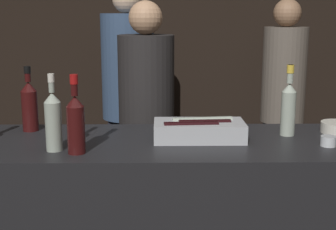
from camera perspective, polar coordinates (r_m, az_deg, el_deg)
name	(u,v)px	position (r m, az deg, el deg)	size (l,w,h in m)	color
wall_back_chalkboard	(165,40)	(4.28, -0.35, 9.12)	(6.40, 0.06, 2.80)	black
ice_bin_with_bottles	(199,129)	(2.29, 3.82, -1.75)	(0.44, 0.22, 0.10)	#B7BABF
wine_glass	(289,109)	(2.62, 14.50, 0.67)	(0.08, 0.08, 0.13)	silver
candle_votive	(328,141)	(2.30, 18.95, -3.02)	(0.07, 0.07, 0.05)	silver
rose_wine_bottle	(288,106)	(2.42, 14.47, 1.05)	(0.07, 0.07, 0.36)	#9EA899
white_wine_bottle	(53,120)	(2.14, -13.83, -0.55)	(0.07, 0.07, 0.35)	#9EA899
red_wine_bottle_black_foil	(29,104)	(2.55, -16.54, 1.26)	(0.08, 0.08, 0.34)	#380F0F
red_wine_bottle_tall	(76,122)	(2.08, -11.19, -0.79)	(0.08, 0.08, 0.35)	#380F0F
person_in_hoodie	(147,121)	(3.02, -2.63, -0.70)	(0.36, 0.36, 1.72)	black
person_blond_tee	(283,99)	(3.78, 13.82, 1.92)	(0.34, 0.34, 1.75)	black
person_grey_polo	(128,96)	(3.54, -4.86, 2.38)	(0.39, 0.39, 1.85)	black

